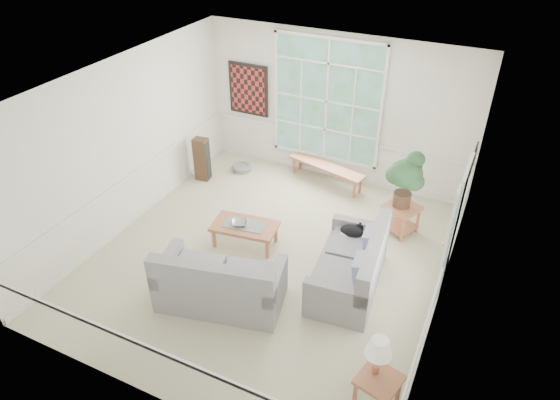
# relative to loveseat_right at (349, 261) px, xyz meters

# --- Properties ---
(floor) EXTENTS (5.50, 6.00, 0.01)m
(floor) POSITION_rel_loveseat_right_xyz_m (-1.39, 0.08, -0.49)
(floor) COLOR #BCB699
(floor) RESTS_ON ground
(ceiling) EXTENTS (5.50, 6.00, 0.02)m
(ceiling) POSITION_rel_loveseat_right_xyz_m (-1.39, 0.08, 2.52)
(ceiling) COLOR white
(ceiling) RESTS_ON ground
(wall_back) EXTENTS (5.50, 0.02, 3.00)m
(wall_back) POSITION_rel_loveseat_right_xyz_m (-1.39, 3.08, 1.02)
(wall_back) COLOR white
(wall_back) RESTS_ON ground
(wall_front) EXTENTS (5.50, 0.02, 3.00)m
(wall_front) POSITION_rel_loveseat_right_xyz_m (-1.39, -2.92, 1.02)
(wall_front) COLOR white
(wall_front) RESTS_ON ground
(wall_left) EXTENTS (0.02, 6.00, 3.00)m
(wall_left) POSITION_rel_loveseat_right_xyz_m (-4.14, 0.08, 1.02)
(wall_left) COLOR white
(wall_left) RESTS_ON ground
(wall_right) EXTENTS (0.02, 6.00, 3.00)m
(wall_right) POSITION_rel_loveseat_right_xyz_m (1.36, 0.08, 1.02)
(wall_right) COLOR white
(wall_right) RESTS_ON ground
(window_back) EXTENTS (2.30, 0.08, 2.40)m
(window_back) POSITION_rel_loveseat_right_xyz_m (-1.59, 3.04, 1.17)
(window_back) COLOR white
(window_back) RESTS_ON wall_back
(entry_door) EXTENTS (0.08, 0.90, 2.10)m
(entry_door) POSITION_rel_loveseat_right_xyz_m (1.32, 0.68, 0.57)
(entry_door) COLOR white
(entry_door) RESTS_ON floor
(door_sidelight) EXTENTS (0.08, 0.26, 1.90)m
(door_sidelight) POSITION_rel_loveseat_right_xyz_m (1.32, 0.05, 0.67)
(door_sidelight) COLOR white
(door_sidelight) RESTS_ON wall_right
(wall_art) EXTENTS (0.90, 0.06, 1.10)m
(wall_art) POSITION_rel_loveseat_right_xyz_m (-3.34, 3.03, 1.12)
(wall_art) COLOR maroon
(wall_art) RESTS_ON wall_back
(wall_frame_near) EXTENTS (0.04, 0.26, 0.32)m
(wall_frame_near) POSITION_rel_loveseat_right_xyz_m (1.32, 1.83, 1.07)
(wall_frame_near) COLOR black
(wall_frame_near) RESTS_ON wall_right
(wall_frame_far) EXTENTS (0.04, 0.26, 0.32)m
(wall_frame_far) POSITION_rel_loveseat_right_xyz_m (1.32, 2.23, 1.07)
(wall_frame_far) COLOR black
(wall_frame_far) RESTS_ON wall_right
(loveseat_right) EXTENTS (1.10, 1.86, 0.96)m
(loveseat_right) POSITION_rel_loveseat_right_xyz_m (0.00, 0.00, 0.00)
(loveseat_right) COLOR gray
(loveseat_right) RESTS_ON floor
(loveseat_front) EXTENTS (1.98, 1.31, 0.98)m
(loveseat_front) POSITION_rel_loveseat_right_xyz_m (-1.58, -1.13, 0.01)
(loveseat_front) COLOR gray
(loveseat_front) RESTS_ON floor
(coffee_table) EXTENTS (1.18, 0.75, 0.41)m
(coffee_table) POSITION_rel_loveseat_right_xyz_m (-1.92, 0.21, -0.28)
(coffee_table) COLOR #A86244
(coffee_table) RESTS_ON floor
(pewter_bowl) EXTENTS (0.44, 0.44, 0.08)m
(pewter_bowl) POSITION_rel_loveseat_right_xyz_m (-2.00, 0.19, -0.03)
(pewter_bowl) COLOR #929297
(pewter_bowl) RESTS_ON coffee_table
(window_bench) EXTENTS (1.73, 0.74, 0.40)m
(window_bench) POSITION_rel_loveseat_right_xyz_m (-1.41, 2.73, -0.28)
(window_bench) COLOR #A86244
(window_bench) RESTS_ON floor
(end_table) EXTENTS (0.71, 0.71, 0.54)m
(end_table) POSITION_rel_loveseat_right_xyz_m (0.39, 1.73, -0.21)
(end_table) COLOR #A86244
(end_table) RESTS_ON floor
(houseplant) EXTENTS (0.85, 0.85, 1.04)m
(houseplant) POSITION_rel_loveseat_right_xyz_m (0.35, 1.74, 0.58)
(houseplant) COLOR #2A5230
(houseplant) RESTS_ON end_table
(side_table) EXTENTS (0.57, 0.57, 0.48)m
(side_table) POSITION_rel_loveseat_right_xyz_m (1.01, -1.84, -0.24)
(side_table) COLOR #A86244
(side_table) RESTS_ON floor
(table_lamp) EXTENTS (0.36, 0.36, 0.55)m
(table_lamp) POSITION_rel_loveseat_right_xyz_m (0.94, -1.78, 0.27)
(table_lamp) COLOR white
(table_lamp) RESTS_ON side_table
(pet_bed) EXTENTS (0.49, 0.49, 0.13)m
(pet_bed) POSITION_rel_loveseat_right_xyz_m (-3.23, 2.43, -0.42)
(pet_bed) COLOR slate
(pet_bed) RESTS_ON floor
(floor_speaker) EXTENTS (0.31, 0.26, 0.92)m
(floor_speaker) POSITION_rel_loveseat_right_xyz_m (-3.79, 1.78, -0.02)
(floor_speaker) COLOR #442D1E
(floor_speaker) RESTS_ON floor
(cat) EXTENTS (0.45, 0.38, 0.18)m
(cat) POSITION_rel_loveseat_right_xyz_m (-0.17, 0.61, 0.10)
(cat) COLOR black
(cat) RESTS_ON loveseat_right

